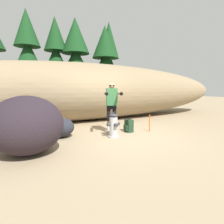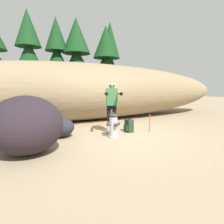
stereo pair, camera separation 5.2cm
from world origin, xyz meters
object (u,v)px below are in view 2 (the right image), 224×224
Objects in this scene: boulder_small at (10,130)px; spare_backpack at (129,126)px; boulder_mid at (58,127)px; utility_worker at (112,102)px; survey_stake at (150,123)px; boulder_large at (27,125)px; fire_hydrant at (113,126)px.

spare_backpack is at bearing -12.06° from boulder_small.
boulder_mid is 1.37m from boulder_small.
boulder_mid is 1.10× the size of boulder_small.
utility_worker reaches higher than boulder_mid.
boulder_mid is at bearing -14.88° from boulder_small.
survey_stake is at bearing 94.26° from utility_worker.
fire_hydrant is at bearing 9.39° from boulder_large.
survey_stake is at bearing 3.46° from fire_hydrant.
utility_worker is at bearing -8.82° from spare_backpack.
fire_hydrant is 0.88m from spare_backpack.
boulder_mid is 1.76× the size of survey_stake.
boulder_large is 1.71× the size of boulder_small.
spare_backpack is (0.79, 0.36, -0.14)m from fire_hydrant.
boulder_small is at bearing 105.70° from boulder_large.
boulder_large is 1.66m from boulder_small.
boulder_mid reaches higher than boulder_small.
fire_hydrant is 0.48× the size of boulder_large.
boulder_small reaches higher than spare_backpack.
fire_hydrant is 0.82× the size of boulder_small.
boulder_large reaches higher than boulder_small.
boulder_mid is (-2.34, 0.43, 0.10)m from spare_backpack.
boulder_large is 1.56× the size of boulder_mid.
utility_worker is 1.77× the size of boulder_small.
spare_backpack is at bearing 158.27° from survey_stake.
spare_backpack is at bearing 100.58° from utility_worker.
boulder_large is at bearing -126.62° from boulder_mid.
survey_stake reaches higher than boulder_small.
spare_backpack is 0.78× the size of survey_stake.
spare_backpack is (0.61, -0.11, -0.86)m from utility_worker.
fire_hydrant is at bearing -27.08° from boulder_mid.
spare_backpack is 0.29× the size of boulder_large.
utility_worker reaches higher than boulder_small.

